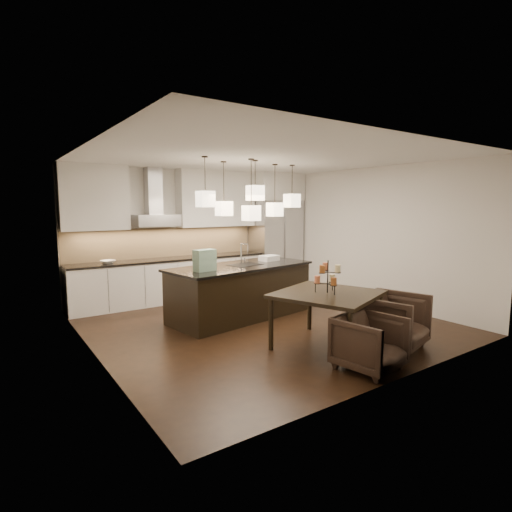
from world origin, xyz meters
TOP-DOWN VIEW (x-y plane):
  - floor at (0.00, 0.00)m, footprint 5.50×5.50m
  - ceiling at (0.00, 0.00)m, footprint 5.50×5.50m
  - wall_back at (0.00, 2.76)m, footprint 5.50×0.02m
  - wall_front at (0.00, -2.76)m, footprint 5.50×0.02m
  - wall_left at (-2.76, 0.00)m, footprint 0.02×5.50m
  - wall_right at (2.76, 0.00)m, footprint 0.02×5.50m
  - refrigerator at (2.10, 2.38)m, footprint 1.20×0.72m
  - fridge_panel at (2.10, 2.38)m, footprint 1.26×0.72m
  - lower_cabinets at (-0.62, 2.43)m, footprint 4.21×0.62m
  - countertop at (-0.62, 2.43)m, footprint 4.21×0.66m
  - backsplash at (-0.62, 2.73)m, footprint 4.21×0.02m
  - upper_cab_left at (-2.10, 2.57)m, footprint 1.25×0.35m
  - upper_cab_right at (0.55, 2.57)m, footprint 1.85×0.35m
  - hood_canopy at (-0.93, 2.48)m, footprint 0.90×0.52m
  - hood_chimney at (-0.93, 2.59)m, footprint 0.30×0.28m
  - fruit_bowl at (-1.95, 2.38)m, footprint 0.33×0.33m
  - island_body at (-0.10, 0.55)m, footprint 2.72×1.41m
  - island_top at (-0.10, 0.55)m, footprint 2.82×1.51m
  - faucet at (-0.01, 0.67)m, footprint 0.14×0.26m
  - tote_bag at (-0.93, 0.33)m, footprint 0.38×0.24m
  - food_container at (0.67, 0.72)m, footprint 0.39×0.30m
  - dining_table at (0.09, -1.46)m, footprint 1.69×1.69m
  - candelabra at (0.09, -1.46)m, footprint 0.49×0.49m
  - candle_a at (0.23, -1.41)m, footprint 0.10×0.10m
  - candle_b at (-0.02, -1.37)m, footprint 0.10×0.10m
  - candle_c at (0.06, -1.60)m, footprint 0.10×0.10m
  - candle_d at (0.17, -1.33)m, footprint 0.10×0.10m
  - candle_e at (-0.05, -1.49)m, footprint 0.10×0.10m
  - candle_f at (0.16, -1.58)m, footprint 0.10×0.10m
  - armchair_left at (-0.06, -2.36)m, footprint 0.83×0.85m
  - armchair_right at (0.83, -2.03)m, footprint 1.02×1.04m
  - pendant_a at (-0.90, 0.34)m, footprint 0.24×0.24m
  - pendant_b at (-0.29, 0.79)m, footprint 0.24×0.24m
  - pendant_c at (0.06, 0.31)m, footprint 0.24×0.24m
  - pendant_d at (0.75, 0.65)m, footprint 0.24×0.24m
  - pendant_e at (1.10, 0.57)m, footprint 0.24×0.24m
  - pendant_f at (-0.10, 0.20)m, footprint 0.24×0.24m

SIDE VIEW (x-z plane):
  - floor at x=0.00m, z-range -0.02..0.00m
  - armchair_left at x=-0.06m, z-range 0.00..0.68m
  - armchair_right at x=0.83m, z-range 0.00..0.78m
  - dining_table at x=0.09m, z-range 0.00..0.79m
  - lower_cabinets at x=-0.62m, z-range 0.00..0.88m
  - island_body at x=-0.10m, z-range 0.00..0.91m
  - countertop at x=-0.62m, z-range 0.88..0.92m
  - island_top at x=-0.10m, z-range 0.91..0.96m
  - fruit_bowl at x=-1.95m, z-range 0.92..0.98m
  - candle_a at x=0.23m, z-range 0.92..1.03m
  - candle_b at x=-0.02m, z-range 0.92..1.03m
  - candle_c at x=0.06m, z-range 0.92..1.03m
  - food_container at x=0.67m, z-range 0.96..1.06m
  - candelabra at x=0.09m, z-range 0.79..1.25m
  - refrigerator at x=2.10m, z-range 0.00..2.15m
  - tote_bag at x=-0.93m, z-range 0.96..1.31m
  - candle_d at x=0.17m, z-range 1.09..1.20m
  - candle_e at x=-0.05m, z-range 1.09..1.20m
  - candle_f at x=0.16m, z-range 1.09..1.20m
  - faucet at x=-0.01m, z-range 0.96..1.35m
  - backsplash at x=-0.62m, z-range 0.92..1.55m
  - wall_back at x=0.00m, z-range 0.00..2.80m
  - wall_front at x=0.00m, z-range 0.00..2.80m
  - wall_left at x=-2.76m, z-range 0.00..2.80m
  - wall_right at x=2.76m, z-range 0.00..2.80m
  - hood_canopy at x=-0.93m, z-range 1.60..1.84m
  - pendant_f at x=-0.10m, z-range 1.76..2.02m
  - pendant_d at x=0.75m, z-range 1.82..2.08m
  - pendant_b at x=-0.29m, z-range 1.84..2.10m
  - pendant_e at x=1.10m, z-range 1.99..2.25m
  - pendant_a at x=-0.90m, z-range 1.99..2.25m
  - upper_cab_left at x=-2.10m, z-range 1.55..2.80m
  - upper_cab_right at x=0.55m, z-range 1.55..2.80m
  - pendant_c at x=0.06m, z-range 2.11..2.37m
  - hood_chimney at x=-0.93m, z-range 1.84..2.80m
  - fridge_panel at x=2.10m, z-range 2.15..2.80m
  - ceiling at x=0.00m, z-range 2.80..2.82m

